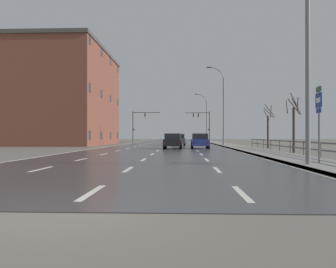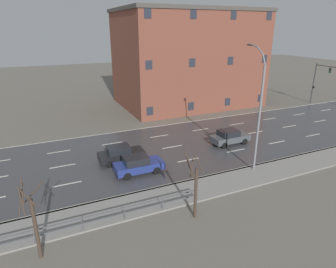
# 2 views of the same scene
# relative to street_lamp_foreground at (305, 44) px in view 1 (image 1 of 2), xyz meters

# --- Properties ---
(ground_plane) EXTENTS (160.00, 160.00, 0.12)m
(ground_plane) POSITION_rel_street_lamp_foreground_xyz_m (-7.47, 38.95, -5.41)
(ground_plane) COLOR #666056
(road_asphalt_strip) EXTENTS (14.00, 120.00, 0.03)m
(road_asphalt_strip) POSITION_rel_street_lamp_foreground_xyz_m (-7.47, 50.94, -5.34)
(road_asphalt_strip) COLOR #3D3D3F
(road_asphalt_strip) RESTS_ON ground
(sidewalk_right) EXTENTS (3.00, 120.00, 0.12)m
(sidewalk_right) POSITION_rel_street_lamp_foreground_xyz_m (0.96, 50.95, -5.29)
(sidewalk_right) COLOR gray
(sidewalk_right) RESTS_ON ground
(guardrail) EXTENTS (0.07, 26.37, 1.00)m
(guardrail) POSITION_rel_street_lamp_foreground_xyz_m (2.38, 9.47, -4.64)
(guardrail) COLOR #515459
(guardrail) RESTS_ON ground
(street_lamp_foreground) EXTENTS (2.32, 0.24, 10.89)m
(street_lamp_foreground) POSITION_rel_street_lamp_foreground_xyz_m (0.00, 0.00, 0.00)
(street_lamp_foreground) COLOR slate
(street_lamp_foreground) RESTS_ON ground
(street_lamp_midground) EXTENTS (2.27, 0.24, 10.42)m
(street_lamp_midground) POSITION_rel_street_lamp_foreground_xyz_m (-0.00, 29.54, -0.23)
(street_lamp_midground) COLOR slate
(street_lamp_midground) RESTS_ON ground
(street_lamp_distant) EXTENTS (2.69, 0.24, 10.50)m
(street_lamp_distant) POSITION_rel_street_lamp_foreground_xyz_m (-0.05, 59.09, -0.23)
(street_lamp_distant) COLOR slate
(street_lamp_distant) RESTS_ON ground
(highway_sign) EXTENTS (0.09, 0.68, 3.63)m
(highway_sign) POSITION_rel_street_lamp_foreground_xyz_m (0.93, 0.79, -3.02)
(highway_sign) COLOR slate
(highway_sign) RESTS_ON ground
(traffic_signal_right) EXTENTS (5.21, 0.36, 6.36)m
(traffic_signal_right) POSITION_rel_street_lamp_foreground_xyz_m (-0.81, 55.65, -0.98)
(traffic_signal_right) COLOR #38383A
(traffic_signal_right) RESTS_ON ground
(traffic_signal_left) EXTENTS (5.65, 0.36, 6.35)m
(traffic_signal_left) POSITION_rel_street_lamp_foreground_xyz_m (-14.33, 54.22, -1.14)
(traffic_signal_left) COLOR #38383A
(traffic_signal_left) RESTS_ON ground
(car_near_right) EXTENTS (1.87, 4.11, 1.57)m
(car_near_right) POSITION_rel_street_lamp_foreground_xyz_m (-5.78, 31.24, -4.54)
(car_near_right) COLOR #474C51
(car_near_right) RESTS_ON ground
(car_far_right) EXTENTS (1.89, 4.13, 1.57)m
(car_far_right) POSITION_rel_street_lamp_foreground_xyz_m (-6.25, 19.58, -4.54)
(car_far_right) COLOR black
(car_far_right) RESTS_ON ground
(car_near_left) EXTENTS (1.86, 4.11, 1.57)m
(car_near_left) POSITION_rel_street_lamp_foreground_xyz_m (-3.46, 20.29, -4.54)
(car_near_left) COLOR navy
(car_near_left) RESTS_ON ground
(brick_building) EXTENTS (14.20, 21.08, 14.28)m
(brick_building) POSITION_rel_street_lamp_foreground_xyz_m (-23.67, 35.58, 1.80)
(brick_building) COLOR brown
(brick_building) RESTS_ON ground
(bare_tree_near) EXTENTS (1.14, 1.26, 4.73)m
(bare_tree_near) POSITION_rel_street_lamp_foreground_xyz_m (3.55, 12.30, -3.17)
(bare_tree_near) COLOR #423328
(bare_tree_near) RESTS_ON ground
(bare_tree_mid) EXTENTS (1.19, 0.95, 4.68)m
(bare_tree_mid) POSITION_rel_street_lamp_foreground_xyz_m (3.89, 21.57, -3.24)
(bare_tree_mid) COLOR #423328
(bare_tree_mid) RESTS_ON ground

